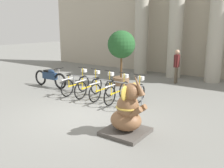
% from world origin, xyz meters
% --- Properties ---
extents(ground_plane, '(60.00, 60.00, 0.00)m').
position_xyz_m(ground_plane, '(0.00, 0.00, 0.00)').
color(ground_plane, slate).
extents(building_facade, '(20.00, 0.20, 6.00)m').
position_xyz_m(building_facade, '(0.00, 8.60, 3.00)').
color(building_facade, '#B2A893').
rests_on(building_facade, ground_plane).
extents(column_left, '(1.00, 1.00, 5.16)m').
position_xyz_m(column_left, '(-2.11, 7.60, 2.62)').
color(column_left, '#ADA899').
rests_on(column_left, ground_plane).
extents(column_middle, '(1.00, 1.00, 5.16)m').
position_xyz_m(column_middle, '(0.00, 7.60, 2.62)').
color(column_middle, '#ADA899').
rests_on(column_middle, ground_plane).
extents(column_right, '(1.00, 1.00, 5.16)m').
position_xyz_m(column_right, '(2.11, 7.60, 2.62)').
color(column_right, '#ADA899').
rests_on(column_right, ground_plane).
extents(bike_rack, '(3.43, 0.05, 0.77)m').
position_xyz_m(bike_rack, '(-0.63, 1.95, 0.60)').
color(bike_rack, gray).
rests_on(bike_rack, ground_plane).
extents(bicycle_0, '(0.48, 1.72, 1.09)m').
position_xyz_m(bicycle_0, '(-2.04, 1.81, 0.43)').
color(bicycle_0, black).
rests_on(bicycle_0, ground_plane).
extents(bicycle_1, '(0.48, 1.72, 1.09)m').
position_xyz_m(bicycle_1, '(-1.34, 1.83, 0.43)').
color(bicycle_1, black).
rests_on(bicycle_1, ground_plane).
extents(bicycle_2, '(0.48, 1.72, 1.09)m').
position_xyz_m(bicycle_2, '(-0.63, 1.85, 0.43)').
color(bicycle_2, black).
rests_on(bicycle_2, ground_plane).
extents(bicycle_3, '(0.48, 1.72, 1.09)m').
position_xyz_m(bicycle_3, '(0.08, 1.83, 0.43)').
color(bicycle_3, black).
rests_on(bicycle_3, ground_plane).
extents(bicycle_4, '(0.48, 1.72, 1.09)m').
position_xyz_m(bicycle_4, '(0.79, 1.80, 0.43)').
color(bicycle_4, black).
rests_on(bicycle_4, ground_plane).
extents(elephant_statue, '(1.11, 1.11, 1.68)m').
position_xyz_m(elephant_statue, '(1.88, -0.41, 0.57)').
color(elephant_statue, '#4C4742').
rests_on(elephant_statue, ground_plane).
extents(motorcycle, '(2.11, 0.55, 0.97)m').
position_xyz_m(motorcycle, '(-3.90, 2.01, 0.48)').
color(motorcycle, black).
rests_on(motorcycle, ground_plane).
extents(person_pedestrian, '(0.22, 0.47, 1.70)m').
position_xyz_m(person_pedestrian, '(0.69, 6.19, 1.02)').
color(person_pedestrian, brown).
rests_on(person_pedestrian, ground_plane).
extents(potted_tree, '(1.33, 1.33, 2.64)m').
position_xyz_m(potted_tree, '(-1.39, 4.32, 1.81)').
color(potted_tree, brown).
rests_on(potted_tree, ground_plane).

